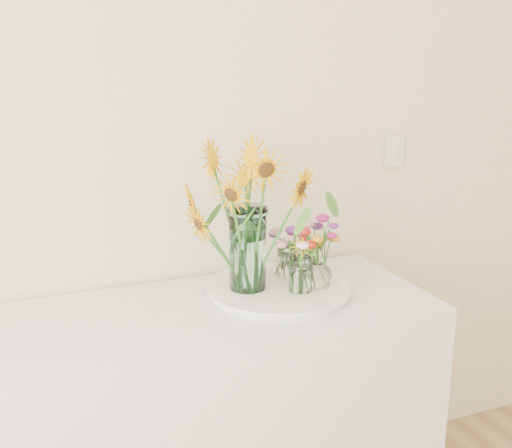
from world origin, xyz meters
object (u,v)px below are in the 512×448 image
small_vase_b (317,266)px  small_vase_c (287,260)px  counter (218,432)px  mason_jar (248,249)px  small_vase_a (301,274)px  tray (278,290)px

small_vase_b → small_vase_c: (-0.05, 0.13, -0.01)m
counter → small_vase_c: size_ratio=11.87×
mason_jar → small_vase_c: size_ratio=2.39×
mason_jar → small_vase_b: mason_jar is taller
counter → mason_jar: bearing=20.6°
counter → small_vase_c: small_vase_c is taller
counter → mason_jar: 0.63m
counter → small_vase_a: (0.28, -0.04, 0.54)m
small_vase_a → small_vase_c: size_ratio=1.09×
tray → small_vase_b: bearing=-21.7°
tray → mason_jar: mason_jar is taller
counter → small_vase_b: bearing=-2.7°
counter → small_vase_a: size_ratio=10.92×
counter → mason_jar: (0.13, 0.05, 0.62)m
small_vase_b → small_vase_c: 0.14m
small_vase_a → small_vase_c: small_vase_a is taller
small_vase_c → tray: bearing=-130.3°
counter → tray: size_ratio=3.07×
mason_jar → small_vase_a: size_ratio=2.19×
tray → small_vase_a: 0.11m
mason_jar → small_vase_a: mason_jar is taller
tray → small_vase_c: bearing=49.7°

